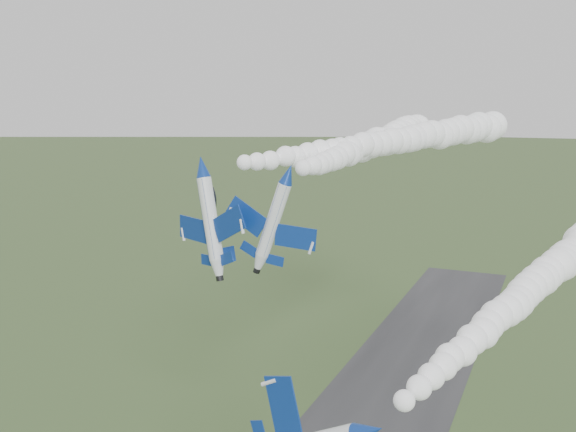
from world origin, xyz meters
name	(u,v)px	position (x,y,z in m)	size (l,w,h in m)	color
jet_lead	(369,432)	(14.59, -1.69, 29.21)	(6.45, 14.32, 10.50)	white
smoke_trail_jet_lead	(535,285)	(24.12, 35.36, 31.54)	(5.46, 69.19, 5.46)	white
jet_pair_left	(201,167)	(-9.42, 15.38, 46.17)	(11.13, 13.10, 3.97)	white
smoke_trail_jet_pair_left	(394,140)	(3.40, 48.12, 47.51)	(5.08, 63.30, 5.08)	white
jet_pair_right	(288,174)	(0.71, 15.50, 45.81)	(9.80, 12.33, 4.03)	white
smoke_trail_jet_pair_right	(376,143)	(-0.61, 52.35, 46.77)	(5.76, 68.51, 5.76)	white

